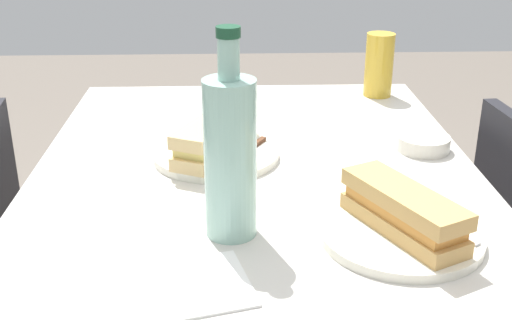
{
  "coord_description": "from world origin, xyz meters",
  "views": [
    {
      "loc": [
        1.13,
        -0.04,
        1.26
      ],
      "look_at": [
        0.0,
        0.0,
        0.78
      ],
      "focal_mm": 46.13,
      "sensor_mm": 36.0,
      "label": 1
    }
  ],
  "objects_px": {
    "olive_bowl": "(423,143)",
    "plate_near": "(216,155)",
    "water_bottle": "(230,155)",
    "baguette_sandwich_near": "(216,135)",
    "knife_far": "(424,218)",
    "plate_far": "(401,235)",
    "beer_glass": "(379,65)",
    "knife_near": "(245,152)",
    "baguette_sandwich_far": "(403,211)",
    "dining_table": "(256,226)"
  },
  "relations": [
    {
      "from": "baguette_sandwich_near",
      "to": "knife_far",
      "type": "relative_size",
      "value": 1.63
    },
    {
      "from": "plate_near",
      "to": "beer_glass",
      "type": "relative_size",
      "value": 1.57
    },
    {
      "from": "baguette_sandwich_near",
      "to": "beer_glass",
      "type": "xyz_separation_m",
      "value": [
        -0.4,
        0.4,
        0.03
      ]
    },
    {
      "from": "knife_near",
      "to": "plate_far",
      "type": "height_order",
      "value": "knife_near"
    },
    {
      "from": "baguette_sandwich_far",
      "to": "knife_far",
      "type": "xyz_separation_m",
      "value": [
        -0.03,
        0.04,
        -0.03
      ]
    },
    {
      "from": "plate_far",
      "to": "knife_near",
      "type": "bearing_deg",
      "value": -143.82
    },
    {
      "from": "plate_near",
      "to": "knife_near",
      "type": "distance_m",
      "value": 0.06
    },
    {
      "from": "knife_near",
      "to": "beer_glass",
      "type": "height_order",
      "value": "beer_glass"
    },
    {
      "from": "baguette_sandwich_far",
      "to": "water_bottle",
      "type": "bearing_deg",
      "value": -96.77
    },
    {
      "from": "dining_table",
      "to": "baguette_sandwich_far",
      "type": "height_order",
      "value": "baguette_sandwich_far"
    },
    {
      "from": "plate_near",
      "to": "water_bottle",
      "type": "relative_size",
      "value": 0.77
    },
    {
      "from": "baguette_sandwich_far",
      "to": "knife_far",
      "type": "bearing_deg",
      "value": 128.56
    },
    {
      "from": "baguette_sandwich_near",
      "to": "baguette_sandwich_far",
      "type": "relative_size",
      "value": 1.11
    },
    {
      "from": "baguette_sandwich_near",
      "to": "water_bottle",
      "type": "relative_size",
      "value": 0.79
    },
    {
      "from": "knife_far",
      "to": "water_bottle",
      "type": "relative_size",
      "value": 0.49
    },
    {
      "from": "plate_far",
      "to": "baguette_sandwich_far",
      "type": "relative_size",
      "value": 1.08
    },
    {
      "from": "plate_far",
      "to": "olive_bowl",
      "type": "height_order",
      "value": "olive_bowl"
    },
    {
      "from": "baguette_sandwich_far",
      "to": "olive_bowl",
      "type": "relative_size",
      "value": 2.14
    },
    {
      "from": "knife_near",
      "to": "beer_glass",
      "type": "bearing_deg",
      "value": 140.1
    },
    {
      "from": "knife_near",
      "to": "plate_far",
      "type": "xyz_separation_m",
      "value": [
        0.31,
        0.23,
        -0.01
      ]
    },
    {
      "from": "knife_near",
      "to": "water_bottle",
      "type": "xyz_separation_m",
      "value": [
        0.28,
        -0.03,
        0.11
      ]
    },
    {
      "from": "plate_far",
      "to": "knife_far",
      "type": "distance_m",
      "value": 0.06
    },
    {
      "from": "plate_far",
      "to": "baguette_sandwich_far",
      "type": "bearing_deg",
      "value": -153.43
    },
    {
      "from": "olive_bowl",
      "to": "beer_glass",
      "type": "bearing_deg",
      "value": -177.44
    },
    {
      "from": "baguette_sandwich_near",
      "to": "beer_glass",
      "type": "bearing_deg",
      "value": 134.83
    },
    {
      "from": "dining_table",
      "to": "plate_far",
      "type": "distance_m",
      "value": 0.36
    },
    {
      "from": "dining_table",
      "to": "beer_glass",
      "type": "bearing_deg",
      "value": 144.7
    },
    {
      "from": "baguette_sandwich_near",
      "to": "knife_near",
      "type": "xyz_separation_m",
      "value": [
        0.01,
        0.06,
        -0.03
      ]
    },
    {
      "from": "plate_near",
      "to": "olive_bowl",
      "type": "height_order",
      "value": "olive_bowl"
    },
    {
      "from": "water_bottle",
      "to": "olive_bowl",
      "type": "bearing_deg",
      "value": 130.06
    },
    {
      "from": "plate_far",
      "to": "knife_far",
      "type": "height_order",
      "value": "knife_far"
    },
    {
      "from": "knife_near",
      "to": "knife_far",
      "type": "xyz_separation_m",
      "value": [
        0.28,
        0.27,
        0.0
      ]
    },
    {
      "from": "knife_near",
      "to": "water_bottle",
      "type": "height_order",
      "value": "water_bottle"
    },
    {
      "from": "dining_table",
      "to": "knife_near",
      "type": "xyz_separation_m",
      "value": [
        -0.05,
        -0.02,
        0.14
      ]
    },
    {
      "from": "water_bottle",
      "to": "olive_bowl",
      "type": "relative_size",
      "value": 3.0
    },
    {
      "from": "plate_near",
      "to": "knife_far",
      "type": "relative_size",
      "value": 1.59
    },
    {
      "from": "water_bottle",
      "to": "plate_near",
      "type": "bearing_deg",
      "value": -174.32
    },
    {
      "from": "plate_near",
      "to": "baguette_sandwich_far",
      "type": "distance_m",
      "value": 0.44
    },
    {
      "from": "olive_bowl",
      "to": "knife_far",
      "type": "bearing_deg",
      "value": -15.15
    },
    {
      "from": "knife_near",
      "to": "knife_far",
      "type": "bearing_deg",
      "value": 44.28
    },
    {
      "from": "plate_far",
      "to": "olive_bowl",
      "type": "relative_size",
      "value": 2.32
    },
    {
      "from": "plate_near",
      "to": "plate_far",
      "type": "distance_m",
      "value": 0.44
    },
    {
      "from": "knife_near",
      "to": "knife_far",
      "type": "distance_m",
      "value": 0.39
    },
    {
      "from": "baguette_sandwich_far",
      "to": "dining_table",
      "type": "bearing_deg",
      "value": -141.95
    },
    {
      "from": "beer_glass",
      "to": "olive_bowl",
      "type": "relative_size",
      "value": 1.48
    },
    {
      "from": "knife_far",
      "to": "olive_bowl",
      "type": "height_order",
      "value": "olive_bowl"
    },
    {
      "from": "knife_near",
      "to": "water_bottle",
      "type": "relative_size",
      "value": 0.5
    },
    {
      "from": "dining_table",
      "to": "baguette_sandwich_far",
      "type": "relative_size",
      "value": 4.85
    },
    {
      "from": "olive_bowl",
      "to": "plate_near",
      "type": "bearing_deg",
      "value": -86.2
    },
    {
      "from": "plate_near",
      "to": "olive_bowl",
      "type": "relative_size",
      "value": 2.32
    }
  ]
}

